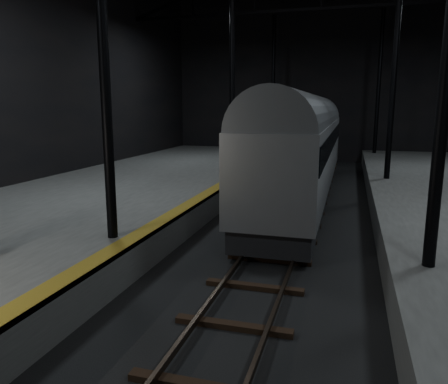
% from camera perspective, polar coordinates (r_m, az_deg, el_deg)
% --- Properties ---
extents(ground, '(44.00, 44.00, 0.00)m').
position_cam_1_polar(ground, '(14.57, 7.32, -6.38)').
color(ground, black).
rests_on(ground, ground).
extents(platform_left, '(9.00, 43.80, 1.00)m').
position_cam_1_polar(platform_left, '(17.18, -18.21, -2.42)').
color(platform_left, '#4F4F4C').
rests_on(platform_left, ground).
extents(tactile_strip, '(0.50, 43.80, 0.01)m').
position_cam_1_polar(tactile_strip, '(15.11, -4.85, -1.74)').
color(tactile_strip, olive).
rests_on(tactile_strip, platform_left).
extents(track, '(2.40, 43.00, 0.24)m').
position_cam_1_polar(track, '(14.55, 7.33, -6.12)').
color(track, '#3F3328').
rests_on(track, ground).
extents(train, '(2.71, 18.07, 4.83)m').
position_cam_1_polar(train, '(20.37, 10.33, 6.27)').
color(train, '#AAADB3').
rests_on(train, ground).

